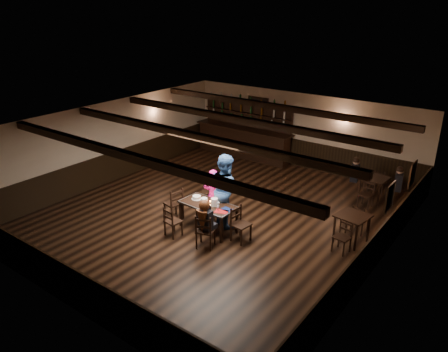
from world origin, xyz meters
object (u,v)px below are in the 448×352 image
Objects in this scene: woman_pink at (213,195)px; dining_table at (208,207)px; chair_near_left at (171,220)px; bar_counter at (244,138)px; cake at (197,197)px; chair_near_right at (204,229)px; man_blue at (225,190)px.

dining_table is at bearing 91.30° from woman_pink.
bar_counter is at bearing 107.93° from chair_near_left.
cake reaches higher than chair_near_left.
dining_table is at bearing 122.93° from chair_near_right.
woman_pink is at bearing 33.46° from man_blue.
woman_pink is 0.76× the size of man_blue.
chair_near_left is (-0.54, -0.86, -0.19)m from dining_table.
bar_counter is (-2.40, 5.06, -0.03)m from woman_pink.
chair_near_left is 0.20× the size of bar_counter.
chair_near_left is 6.75m from bar_counter.
woman_pink is (-0.74, 1.31, 0.23)m from chair_near_right.
chair_near_left is 2.91× the size of cake.
man_blue is 7.11× the size of cake.
chair_near_right is 1.34m from cake.
dining_table is 0.47m from cake.
man_blue reaches higher than dining_table.
woman_pink is (0.33, 1.36, 0.28)m from chair_near_left.
man_blue is (0.36, 0.07, 0.24)m from woman_pink.
chair_near_right is at bearing -63.71° from bar_counter.
chair_near_right is at bearing 97.25° from woman_pink.
bar_counter is at bearing 111.60° from cake.
man_blue is at bearing 105.58° from chair_near_right.
bar_counter reaches higher than cake.
chair_near_right is 0.60× the size of woman_pink.
dining_table is 6.14m from bar_counter.
woman_pink is at bearing 119.56° from chair_near_right.
chair_near_left is at bearing -122.27° from dining_table.
woman_pink is (-0.22, 0.50, 0.09)m from dining_table.
bar_counter is (-2.62, 5.56, 0.06)m from dining_table.
chair_near_right is (1.07, 0.05, 0.05)m from chair_near_left.
chair_near_left is 0.99m from cake.
cake is (-0.45, 0.07, 0.12)m from dining_table.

